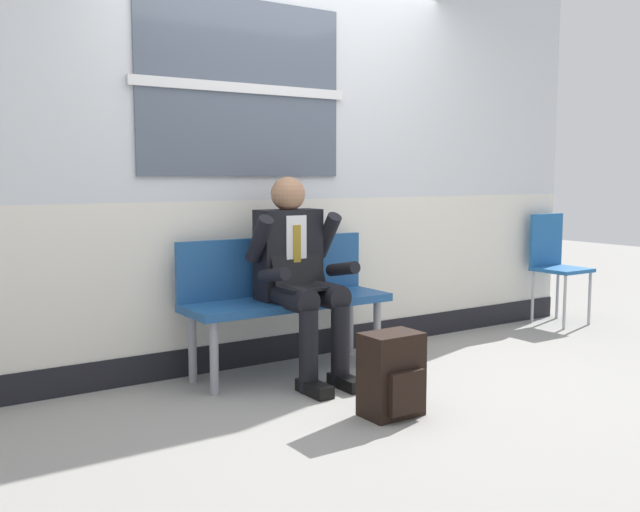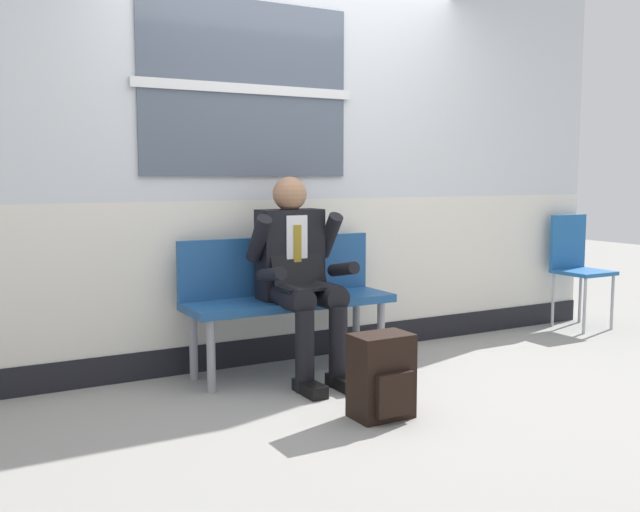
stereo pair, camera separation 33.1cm
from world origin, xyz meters
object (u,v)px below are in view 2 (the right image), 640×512
person_seated (299,272)px  folding_chair (576,260)px  bench_with_person (285,291)px  backpack (382,377)px

person_seated → folding_chair: person_seated is taller
bench_with_person → backpack: 1.09m
folding_chair → person_seated: bearing=-174.9°
bench_with_person → person_seated: bearing=-90.0°
backpack → folding_chair: 2.87m
folding_chair → backpack: bearing=-157.6°
person_seated → backpack: (0.03, -0.85, -0.44)m
person_seated → backpack: size_ratio=2.83×
bench_with_person → person_seated: person_seated is taller
bench_with_person → person_seated: 0.24m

